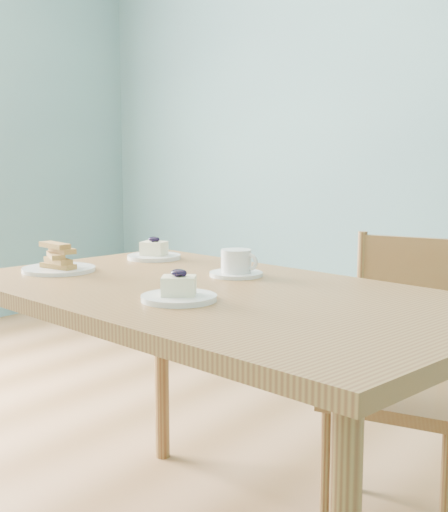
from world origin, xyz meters
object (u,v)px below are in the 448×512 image
(dining_chair, at_px, (404,380))
(cheesecake_plate_far, at_px, (154,253))
(dining_table, at_px, (218,319))
(cheesecake_plate_near, at_px, (179,293))
(biscotti_plate, at_px, (59,262))
(coffee_cup, at_px, (237,265))

(dining_chair, bearing_deg, cheesecake_plate_far, -172.43)
(dining_table, bearing_deg, cheesecake_plate_near, -78.99)
(dining_table, height_order, cheesecake_plate_far, cheesecake_plate_far)
(dining_table, distance_m, dining_chair, 0.61)
(cheesecake_plate_near, distance_m, biscotti_plate, 0.54)
(dining_chair, xyz_separation_m, cheesecake_plate_far, (-0.74, -0.22, 0.32))
(dining_table, xyz_separation_m, cheesecake_plate_near, (0.01, -0.15, 0.09))
(dining_chair, distance_m, cheesecake_plate_far, 0.83)
(dining_table, distance_m, coffee_cup, 0.23)
(coffee_cup, relative_size, biscotti_plate, 0.71)
(cheesecake_plate_near, xyz_separation_m, coffee_cup, (-0.09, 0.34, 0.01))
(dining_chair, height_order, cheesecake_plate_far, dining_chair)
(dining_chair, relative_size, cheesecake_plate_far, 4.90)
(cheesecake_plate_near, bearing_deg, dining_table, 92.62)
(cheesecake_plate_near, xyz_separation_m, biscotti_plate, (-0.53, 0.10, 0.01))
(cheesecake_plate_far, relative_size, biscotti_plate, 0.82)
(coffee_cup, bearing_deg, dining_table, -74.78)
(cheesecake_plate_near, distance_m, cheesecake_plate_far, 0.64)
(dining_table, height_order, dining_chair, dining_chair)
(cheesecake_plate_far, bearing_deg, dining_table, -31.20)
(dining_chair, distance_m, coffee_cup, 0.58)
(dining_table, bearing_deg, coffee_cup, 121.69)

